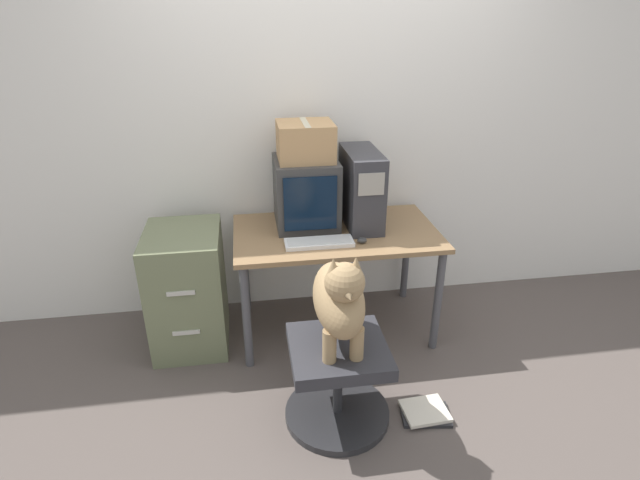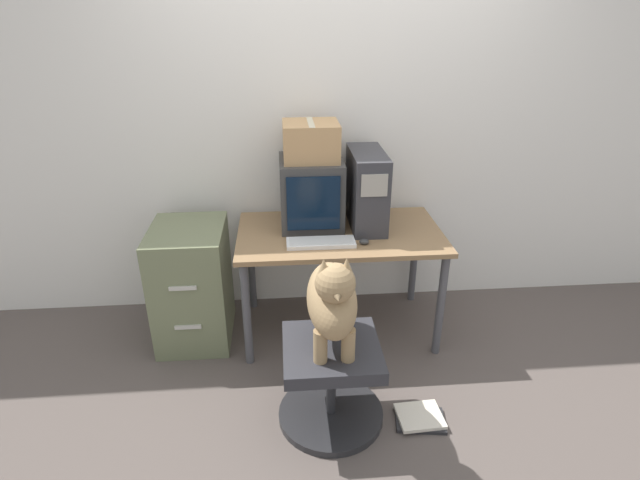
{
  "view_description": "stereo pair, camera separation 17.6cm",
  "coord_description": "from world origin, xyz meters",
  "px_view_note": "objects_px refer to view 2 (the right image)",
  "views": [
    {
      "loc": [
        -0.53,
        -2.42,
        1.99
      ],
      "look_at": [
        -0.15,
        0.05,
        0.81
      ],
      "focal_mm": 28.0,
      "sensor_mm": 36.0,
      "label": 1
    },
    {
      "loc": [
        -0.36,
        -2.44,
        1.99
      ],
      "look_at": [
        -0.15,
        0.05,
        0.81
      ],
      "focal_mm": 28.0,
      "sensor_mm": 36.0,
      "label": 2
    }
  ],
  "objects_px": {
    "keyboard": "(321,242)",
    "cardboard_box": "(311,141)",
    "crt_monitor": "(311,192)",
    "office_chair": "(331,380)",
    "dog": "(332,299)",
    "filing_cabinet": "(192,284)",
    "book_stack_floor": "(420,418)",
    "pc_tower": "(367,189)"
  },
  "relations": [
    {
      "from": "cardboard_box",
      "to": "book_stack_floor",
      "type": "relative_size",
      "value": 1.19
    },
    {
      "from": "dog",
      "to": "crt_monitor",
      "type": "bearing_deg",
      "value": 92.07
    },
    {
      "from": "crt_monitor",
      "to": "keyboard",
      "type": "distance_m",
      "value": 0.38
    },
    {
      "from": "crt_monitor",
      "to": "keyboard",
      "type": "bearing_deg",
      "value": -83.8
    },
    {
      "from": "pc_tower",
      "to": "cardboard_box",
      "type": "relative_size",
      "value": 1.46
    },
    {
      "from": "crt_monitor",
      "to": "office_chair",
      "type": "bearing_deg",
      "value": -87.92
    },
    {
      "from": "pc_tower",
      "to": "filing_cabinet",
      "type": "xyz_separation_m",
      "value": [
        -1.11,
        -0.1,
        -0.57
      ]
    },
    {
      "from": "filing_cabinet",
      "to": "office_chair",
      "type": "bearing_deg",
      "value": -45.07
    },
    {
      "from": "office_chair",
      "to": "book_stack_floor",
      "type": "bearing_deg",
      "value": -8.76
    },
    {
      "from": "filing_cabinet",
      "to": "book_stack_floor",
      "type": "height_order",
      "value": "filing_cabinet"
    },
    {
      "from": "pc_tower",
      "to": "keyboard",
      "type": "distance_m",
      "value": 0.47
    },
    {
      "from": "filing_cabinet",
      "to": "book_stack_floor",
      "type": "xyz_separation_m",
      "value": [
        1.27,
        -0.88,
        -0.36
      ]
    },
    {
      "from": "keyboard",
      "to": "book_stack_floor",
      "type": "xyz_separation_m",
      "value": [
        0.46,
        -0.7,
        -0.71
      ]
    },
    {
      "from": "filing_cabinet",
      "to": "dog",
      "type": "bearing_deg",
      "value": -45.13
    },
    {
      "from": "pc_tower",
      "to": "book_stack_floor",
      "type": "height_order",
      "value": "pc_tower"
    },
    {
      "from": "dog",
      "to": "cardboard_box",
      "type": "distance_m",
      "value": 1.08
    },
    {
      "from": "filing_cabinet",
      "to": "cardboard_box",
      "type": "distance_m",
      "value": 1.17
    },
    {
      "from": "filing_cabinet",
      "to": "cardboard_box",
      "type": "xyz_separation_m",
      "value": [
        0.77,
        0.14,
        0.87
      ]
    },
    {
      "from": "keyboard",
      "to": "crt_monitor",
      "type": "bearing_deg",
      "value": 96.2
    },
    {
      "from": "crt_monitor",
      "to": "pc_tower",
      "type": "relative_size",
      "value": 0.88
    },
    {
      "from": "book_stack_floor",
      "to": "keyboard",
      "type": "bearing_deg",
      "value": 123.45
    },
    {
      "from": "crt_monitor",
      "to": "dog",
      "type": "xyz_separation_m",
      "value": [
        0.03,
        -0.95,
        -0.19
      ]
    },
    {
      "from": "cardboard_box",
      "to": "book_stack_floor",
      "type": "distance_m",
      "value": 1.68
    },
    {
      "from": "pc_tower",
      "to": "filing_cabinet",
      "type": "bearing_deg",
      "value": -174.84
    },
    {
      "from": "dog",
      "to": "cardboard_box",
      "type": "relative_size",
      "value": 1.62
    },
    {
      "from": "crt_monitor",
      "to": "dog",
      "type": "relative_size",
      "value": 0.79
    },
    {
      "from": "pc_tower",
      "to": "dog",
      "type": "height_order",
      "value": "pc_tower"
    },
    {
      "from": "dog",
      "to": "filing_cabinet",
      "type": "relative_size",
      "value": 0.7
    },
    {
      "from": "keyboard",
      "to": "cardboard_box",
      "type": "bearing_deg",
      "value": 96.12
    },
    {
      "from": "filing_cabinet",
      "to": "pc_tower",
      "type": "bearing_deg",
      "value": 5.16
    },
    {
      "from": "keyboard",
      "to": "book_stack_floor",
      "type": "distance_m",
      "value": 1.1
    },
    {
      "from": "pc_tower",
      "to": "office_chair",
      "type": "height_order",
      "value": "pc_tower"
    },
    {
      "from": "pc_tower",
      "to": "keyboard",
      "type": "height_order",
      "value": "pc_tower"
    },
    {
      "from": "office_chair",
      "to": "filing_cabinet",
      "type": "xyz_separation_m",
      "value": [
        -0.81,
        0.81,
        0.14
      ]
    },
    {
      "from": "office_chair",
      "to": "cardboard_box",
      "type": "height_order",
      "value": "cardboard_box"
    },
    {
      "from": "keyboard",
      "to": "cardboard_box",
      "type": "xyz_separation_m",
      "value": [
        -0.03,
        0.32,
        0.52
      ]
    },
    {
      "from": "cardboard_box",
      "to": "pc_tower",
      "type": "bearing_deg",
      "value": -7.34
    },
    {
      "from": "pc_tower",
      "to": "office_chair",
      "type": "bearing_deg",
      "value": -108.78
    },
    {
      "from": "crt_monitor",
      "to": "cardboard_box",
      "type": "relative_size",
      "value": 1.28
    },
    {
      "from": "dog",
      "to": "book_stack_floor",
      "type": "bearing_deg",
      "value": -8.54
    },
    {
      "from": "book_stack_floor",
      "to": "crt_monitor",
      "type": "bearing_deg",
      "value": 116.07
    },
    {
      "from": "crt_monitor",
      "to": "office_chair",
      "type": "height_order",
      "value": "crt_monitor"
    }
  ]
}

